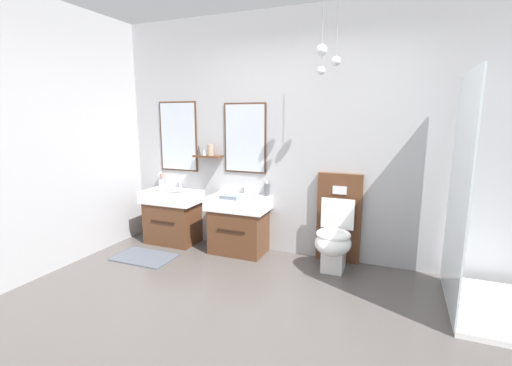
{
  "coord_description": "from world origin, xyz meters",
  "views": [
    {
      "loc": [
        0.96,
        -2.2,
        1.6
      ],
      "look_at": [
        -0.52,
        1.49,
        0.86
      ],
      "focal_mm": 24.9,
      "sensor_mm": 36.0,
      "label": 1
    }
  ],
  "objects": [
    {
      "name": "shower_tray",
      "position": [
        1.69,
        1.06,
        0.43
      ],
      "size": [
        0.88,
        1.04,
        1.95
      ],
      "color": "white",
      "rests_on": "ground"
    },
    {
      "name": "vanity_sink_left",
      "position": [
        -1.68,
        1.49,
        0.36
      ],
      "size": [
        0.71,
        0.47,
        0.68
      ],
      "color": "#56331E",
      "rests_on": "ground"
    },
    {
      "name": "folded_hand_towel",
      "position": [
        -0.78,
        1.36,
        0.7
      ],
      "size": [
        0.22,
        0.16,
        0.04
      ],
      "primitive_type": "cube",
      "color": "gray",
      "rests_on": "vanity_sink_right"
    },
    {
      "name": "tap_on_right_sink",
      "position": [
        -0.74,
        1.66,
        0.75
      ],
      "size": [
        0.03,
        0.13,
        0.11
      ],
      "color": "silver",
      "rests_on": "vanity_sink_right"
    },
    {
      "name": "vanity_sink_right",
      "position": [
        -0.74,
        1.49,
        0.36
      ],
      "size": [
        0.71,
        0.47,
        0.68
      ],
      "color": "#56331E",
      "rests_on": "ground"
    },
    {
      "name": "wall_back",
      "position": [
        -0.02,
        1.75,
        1.38
      ],
      "size": [
        4.89,
        0.52,
        2.76
      ],
      "color": "#A8A8AA",
      "rests_on": "ground"
    },
    {
      "name": "soap_dispenser",
      "position": [
        -0.46,
        1.66,
        0.76
      ],
      "size": [
        0.06,
        0.06,
        0.19
      ],
      "color": "#4C4C51",
      "rests_on": "vanity_sink_right"
    },
    {
      "name": "wall_left",
      "position": [
        -2.39,
        0.0,
        1.38
      ],
      "size": [
        0.12,
        3.62,
        2.76
      ],
      "primitive_type": "cube",
      "color": "#A8A8AA",
      "rests_on": "ground"
    },
    {
      "name": "ground_plane",
      "position": [
        0.0,
        0.0,
        -0.05
      ],
      "size": [
        6.09,
        4.82,
        0.1
      ],
      "primitive_type": "cube",
      "color": "#4C4744",
      "rests_on": "ground"
    },
    {
      "name": "toilet",
      "position": [
        0.4,
        1.49,
        0.38
      ],
      "size": [
        0.48,
        0.63,
        1.0
      ],
      "color": "#56331E",
      "rests_on": "ground"
    },
    {
      "name": "toothbrush_cup",
      "position": [
        -1.95,
        1.65,
        0.74
      ],
      "size": [
        0.07,
        0.07,
        0.21
      ],
      "color": "silver",
      "rests_on": "vanity_sink_left"
    },
    {
      "name": "bath_mat",
      "position": [
        -1.68,
        0.91,
        0.01
      ],
      "size": [
        0.68,
        0.44,
        0.01
      ],
      "primitive_type": "cube",
      "color": "#474C56",
      "rests_on": "ground"
    },
    {
      "name": "tap_on_left_sink",
      "position": [
        -1.68,
        1.66,
        0.75
      ],
      "size": [
        0.03,
        0.13,
        0.11
      ],
      "color": "silver",
      "rests_on": "vanity_sink_left"
    }
  ]
}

